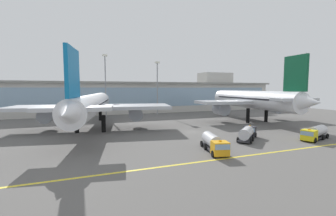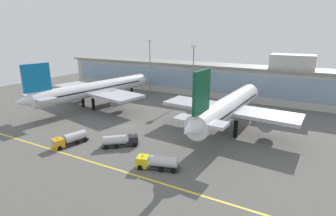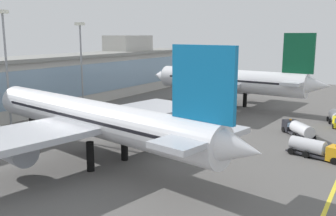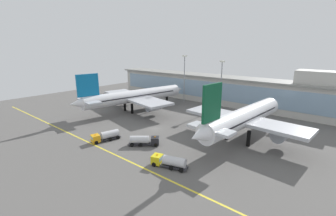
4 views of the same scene
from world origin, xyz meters
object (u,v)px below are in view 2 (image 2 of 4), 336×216
(baggage_tug_near, at_px, (121,140))
(apron_light_mast_west, at_px, (193,64))
(apron_light_mast_centre, at_px, (150,59))
(airliner_near_right, at_px, (228,107))
(airliner_near_left, at_px, (95,89))
(fuel_tanker_truck, at_px, (69,139))
(service_truck_far, at_px, (156,162))

(baggage_tug_near, distance_m, apron_light_mast_west, 54.57)
(apron_light_mast_west, height_order, apron_light_mast_centre, apron_light_mast_centre)
(airliner_near_right, relative_size, apron_light_mast_west, 2.27)
(baggage_tug_near, height_order, apron_light_mast_centre, apron_light_mast_centre)
(airliner_near_left, xyz_separation_m, airliner_near_right, (51.66, -1.80, 0.59))
(fuel_tanker_truck, distance_m, apron_light_mast_west, 60.63)
(airliner_near_left, xyz_separation_m, baggage_tug_near, (31.21, -24.16, -5.17))
(apron_light_mast_west, xyz_separation_m, apron_light_mast_centre, (-21.32, 0.28, 1.04))
(baggage_tug_near, bearing_deg, airliner_near_right, 7.04)
(airliner_near_right, relative_size, baggage_tug_near, 6.02)
(apron_light_mast_centre, bearing_deg, fuel_tanker_truck, -77.98)
(airliner_near_left, distance_m, baggage_tug_near, 39.81)
(airliner_near_left, distance_m, apron_light_mast_west, 40.86)
(apron_light_mast_west, bearing_deg, baggage_tug_near, -86.48)
(airliner_near_left, xyz_separation_m, service_truck_far, (44.72, -29.59, -5.17))
(service_truck_far, relative_size, apron_light_mast_centre, 0.39)
(airliner_near_right, distance_m, apron_light_mast_west, 39.32)
(fuel_tanker_truck, bearing_deg, apron_light_mast_centre, -153.63)
(fuel_tanker_truck, bearing_deg, airliner_near_left, -132.94)
(fuel_tanker_truck, xyz_separation_m, baggage_tug_near, (12.06, 5.67, 0.00))
(airliner_near_right, height_order, apron_light_mast_west, apron_light_mast_west)
(airliner_near_right, relative_size, service_truck_far, 5.43)
(service_truck_far, relative_size, apron_light_mast_west, 0.42)
(airliner_near_left, relative_size, apron_light_mast_west, 2.56)
(fuel_tanker_truck, relative_size, service_truck_far, 1.00)
(apron_light_mast_west, relative_size, apron_light_mast_centre, 0.92)
(baggage_tug_near, bearing_deg, airliner_near_left, 101.74)
(baggage_tug_near, relative_size, service_truck_far, 0.90)
(fuel_tanker_truck, bearing_deg, service_truck_far, 104.87)
(service_truck_far, bearing_deg, airliner_near_left, -50.62)
(baggage_tug_near, height_order, apron_light_mast_west, apron_light_mast_west)
(airliner_near_left, height_order, service_truck_far, airliner_near_left)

